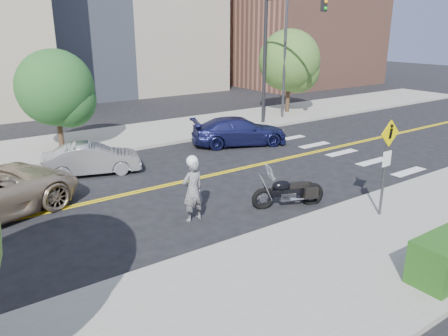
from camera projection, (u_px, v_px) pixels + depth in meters
ground_plane at (158, 187)px, 15.73m from camera, size 120.00×120.00×0.00m
sidewalk_near at (309, 279)px, 9.88m from camera, size 60.00×5.00×0.15m
sidewalk_far at (88, 143)px, 21.54m from camera, size 60.00×5.00×0.15m
building_right at (297, 22)px, 43.70m from camera, size 14.00×12.00×12.00m
lamp_post at (285, 51)px, 26.10m from camera, size 0.16×0.16×8.00m
traffic_light at (276, 43)px, 23.73m from camera, size 0.28×4.50×7.00m
pedestrian_sign at (387, 157)px, 12.53m from camera, size 0.78×0.08×3.00m
motorcyclist at (193, 189)px, 12.75m from camera, size 0.71×0.49×2.02m
motorcycle at (289, 185)px, 13.88m from camera, size 2.43×1.52×1.42m
parked_car_silver at (92, 159)px, 17.01m from camera, size 3.89×2.32×1.21m
parked_car_blue at (239, 131)px, 21.25m from camera, size 5.03×3.48×1.35m
tree_far_a at (55, 88)px, 19.35m from camera, size 3.39×3.39×4.64m
tree_far_b at (289, 60)px, 28.02m from camera, size 3.93×3.93×5.44m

